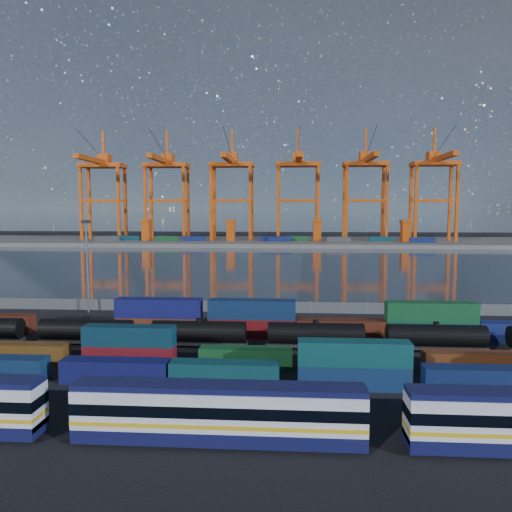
{
  "coord_description": "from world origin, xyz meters",
  "views": [
    {
      "loc": [
        6.25,
        -60.2,
        18.49
      ],
      "look_at": [
        0.0,
        30.0,
        10.0
      ],
      "focal_mm": 35.0,
      "sensor_mm": 36.0,
      "label": 1
    }
  ],
  "objects": [
    {
      "name": "gantry_cranes",
      "position": [
        -7.5,
        203.4,
        37.03
      ],
      "size": [
        198.24,
        44.61,
        60.41
      ],
      "color": "#CA490E",
      "rests_on": "ground"
    },
    {
      "name": "tanker_string",
      "position": [
        25.14,
        4.52,
        2.01
      ],
      "size": [
        137.01,
        2.79,
        4.0
      ],
      "color": "black",
      "rests_on": "ground"
    },
    {
      "name": "distant_mountains",
      "position": [
        63.02,
        1600.0,
        220.29
      ],
      "size": [
        2470.0,
        1100.0,
        520.0
      ],
      "color": "#1E2630",
      "rests_on": "ground"
    },
    {
      "name": "ground",
      "position": [
        0.0,
        0.0,
        0.0
      ],
      "size": [
        700.0,
        700.0,
        0.0
      ],
      "primitive_type": "plane",
      "color": "black",
      "rests_on": "ground"
    },
    {
      "name": "container_row_south",
      "position": [
        -3.74,
        -9.41,
        1.83
      ],
      "size": [
        127.24,
        2.35,
        5.0
      ],
      "color": "#424548",
      "rests_on": "ground"
    },
    {
      "name": "far_quay",
      "position": [
        0.0,
        210.0,
        1.0
      ],
      "size": [
        700.0,
        70.0,
        2.0
      ],
      "primitive_type": "cube",
      "color": "#514F4C",
      "rests_on": "ground"
    },
    {
      "name": "quay_containers",
      "position": [
        -11.0,
        195.46,
        3.3
      ],
      "size": [
        172.58,
        10.99,
        2.6
      ],
      "color": "navy",
      "rests_on": "far_quay"
    },
    {
      "name": "container_row_mid",
      "position": [
        1.41,
        -3.35,
        1.57
      ],
      "size": [
        127.68,
        2.21,
        4.71
      ],
      "color": "#45494A",
      "rests_on": "ground"
    },
    {
      "name": "straddle_carriers",
      "position": [
        -2.5,
        200.0,
        7.82
      ],
      "size": [
        140.0,
        7.0,
        11.1
      ],
      "color": "#CA490E",
      "rests_on": "far_quay"
    },
    {
      "name": "waterfront_fence",
      "position": [
        -0.0,
        28.0,
        1.0
      ],
      "size": [
        160.12,
        0.12,
        2.2
      ],
      "color": "#595B5E",
      "rests_on": "ground"
    },
    {
      "name": "container_row_north",
      "position": [
        7.73,
        10.69,
        2.34
      ],
      "size": [
        128.89,
        2.56,
        5.46
      ],
      "color": "navy",
      "rests_on": "ground"
    },
    {
      "name": "harbor_water",
      "position": [
        0.0,
        105.0,
        0.01
      ],
      "size": [
        700.0,
        700.0,
        0.0
      ],
      "primitive_type": "plane",
      "color": "#28323A",
      "rests_on": "ground"
    },
    {
      "name": "yard_light_mast",
      "position": [
        -30.0,
        26.0,
        9.3
      ],
      "size": [
        1.6,
        0.4,
        16.6
      ],
      "color": "slate",
      "rests_on": "ground"
    },
    {
      "name": "passenger_train",
      "position": [
        0.7,
        -22.64,
        2.45
      ],
      "size": [
        75.01,
        2.84,
        4.87
      ],
      "color": "silver",
      "rests_on": "ground"
    }
  ]
}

